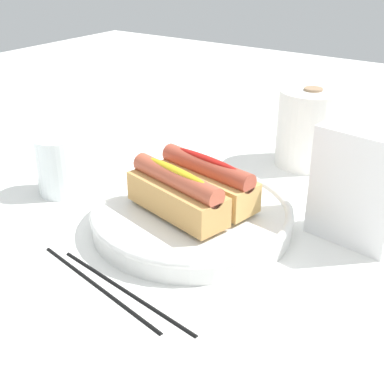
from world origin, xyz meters
TOP-DOWN VIEW (x-y plane):
  - ground_plane at (0.00, 0.00)m, footprint 2.40×2.40m
  - serving_bowl at (0.02, 0.02)m, footprint 0.27×0.27m
  - hotdog_front at (0.02, -0.01)m, footprint 0.16×0.08m
  - hotdog_back at (0.03, 0.05)m, footprint 0.16×0.08m
  - water_glass at (-0.21, -0.01)m, footprint 0.07×0.07m
  - paper_towel_roll at (0.06, 0.32)m, footprint 0.11×0.11m
  - napkin_box at (0.21, 0.11)m, footprint 0.12×0.06m
  - chopstick_near at (0.04, -0.14)m, footprint 0.22×0.04m
  - chopstick_far at (0.01, -0.15)m, footprint 0.22×0.05m

SIDE VIEW (x-z plane):
  - ground_plane at x=0.00m, z-range 0.00..0.00m
  - chopstick_near at x=0.04m, z-range 0.00..0.01m
  - chopstick_far at x=0.01m, z-range 0.00..0.01m
  - serving_bowl at x=0.02m, z-range 0.00..0.03m
  - water_glass at x=-0.21m, z-range -0.01..0.08m
  - hotdog_front at x=0.02m, z-range 0.03..0.09m
  - hotdog_back at x=0.03m, z-range 0.03..0.09m
  - paper_towel_roll at x=0.06m, z-range 0.00..0.13m
  - napkin_box at x=0.21m, z-range 0.00..0.15m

